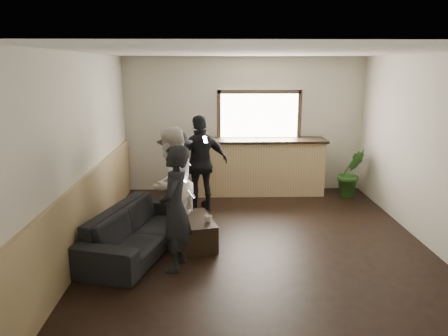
{
  "coord_description": "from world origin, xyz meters",
  "views": [
    {
      "loc": [
        -0.67,
        -6.11,
        2.63
      ],
      "look_at": [
        -0.5,
        0.4,
        1.08
      ],
      "focal_mm": 35.0,
      "sensor_mm": 36.0,
      "label": 1
    }
  ],
  "objects_px": {
    "coffee_table": "(195,231)",
    "person_c": "(176,176)",
    "bar_counter": "(259,163)",
    "person_a": "(175,209)",
    "person_d": "(201,163)",
    "cup_a": "(187,212)",
    "cup_b": "(208,219)",
    "potted_plant": "(351,173)",
    "person_b": "(171,184)",
    "sofa": "(138,230)"
  },
  "relations": [
    {
      "from": "coffee_table",
      "to": "person_c",
      "type": "distance_m",
      "value": 1.25
    },
    {
      "from": "bar_counter",
      "to": "person_a",
      "type": "distance_m",
      "value": 3.75
    },
    {
      "from": "bar_counter",
      "to": "person_d",
      "type": "bearing_deg",
      "value": -138.5
    },
    {
      "from": "cup_a",
      "to": "person_d",
      "type": "height_order",
      "value": "person_d"
    },
    {
      "from": "cup_b",
      "to": "person_c",
      "type": "xyz_separation_m",
      "value": [
        -0.56,
        1.18,
        0.34
      ]
    },
    {
      "from": "potted_plant",
      "to": "person_b",
      "type": "xyz_separation_m",
      "value": [
        -3.43,
        -2.14,
        0.38
      ]
    },
    {
      "from": "cup_b",
      "to": "person_c",
      "type": "relative_size",
      "value": 0.06
    },
    {
      "from": "potted_plant",
      "to": "person_c",
      "type": "height_order",
      "value": "person_c"
    },
    {
      "from": "cup_a",
      "to": "person_c",
      "type": "height_order",
      "value": "person_c"
    },
    {
      "from": "sofa",
      "to": "potted_plant",
      "type": "bearing_deg",
      "value": -39.99
    },
    {
      "from": "coffee_table",
      "to": "person_b",
      "type": "distance_m",
      "value": 0.79
    },
    {
      "from": "potted_plant",
      "to": "cup_a",
      "type": "bearing_deg",
      "value": -145.23
    },
    {
      "from": "person_c",
      "to": "bar_counter",
      "type": "bearing_deg",
      "value": 128.56
    },
    {
      "from": "person_b",
      "to": "person_d",
      "type": "xyz_separation_m",
      "value": [
        0.42,
        1.38,
        0.01
      ]
    },
    {
      "from": "bar_counter",
      "to": "potted_plant",
      "type": "relative_size",
      "value": 2.74
    },
    {
      "from": "person_b",
      "to": "person_c",
      "type": "height_order",
      "value": "person_b"
    },
    {
      "from": "sofa",
      "to": "person_b",
      "type": "relative_size",
      "value": 1.27
    },
    {
      "from": "cup_b",
      "to": "person_d",
      "type": "bearing_deg",
      "value": 94.66
    },
    {
      "from": "bar_counter",
      "to": "person_c",
      "type": "bearing_deg",
      "value": -134.38
    },
    {
      "from": "person_a",
      "to": "person_c",
      "type": "relative_size",
      "value": 1.04
    },
    {
      "from": "cup_b",
      "to": "person_b",
      "type": "bearing_deg",
      "value": 145.04
    },
    {
      "from": "coffee_table",
      "to": "person_d",
      "type": "relative_size",
      "value": 0.52
    },
    {
      "from": "person_b",
      "to": "person_d",
      "type": "height_order",
      "value": "person_d"
    },
    {
      "from": "sofa",
      "to": "person_c",
      "type": "distance_m",
      "value": 1.41
    },
    {
      "from": "coffee_table",
      "to": "cup_a",
      "type": "distance_m",
      "value": 0.33
    },
    {
      "from": "coffee_table",
      "to": "cup_b",
      "type": "distance_m",
      "value": 0.35
    },
    {
      "from": "cup_a",
      "to": "potted_plant",
      "type": "xyz_separation_m",
      "value": [
        3.2,
        2.22,
        0.04
      ]
    },
    {
      "from": "person_a",
      "to": "person_b",
      "type": "distance_m",
      "value": 1.04
    },
    {
      "from": "sofa",
      "to": "cup_a",
      "type": "height_order",
      "value": "sofa"
    },
    {
      "from": "cup_b",
      "to": "person_d",
      "type": "relative_size",
      "value": 0.06
    },
    {
      "from": "coffee_table",
      "to": "person_c",
      "type": "bearing_deg",
      "value": 108.51
    },
    {
      "from": "cup_a",
      "to": "sofa",
      "type": "bearing_deg",
      "value": -151.17
    },
    {
      "from": "cup_a",
      "to": "cup_b",
      "type": "relative_size",
      "value": 1.29
    },
    {
      "from": "person_d",
      "to": "coffee_table",
      "type": "bearing_deg",
      "value": 65.61
    },
    {
      "from": "coffee_table",
      "to": "person_c",
      "type": "xyz_separation_m",
      "value": [
        -0.35,
        1.05,
        0.59
      ]
    },
    {
      "from": "person_b",
      "to": "person_d",
      "type": "distance_m",
      "value": 1.44
    },
    {
      "from": "coffee_table",
      "to": "cup_a",
      "type": "relative_size",
      "value": 7.25
    },
    {
      "from": "coffee_table",
      "to": "potted_plant",
      "type": "bearing_deg",
      "value": 37.82
    },
    {
      "from": "potted_plant",
      "to": "person_c",
      "type": "relative_size",
      "value": 0.62
    },
    {
      "from": "coffee_table",
      "to": "person_a",
      "type": "xyz_separation_m",
      "value": [
        -0.21,
        -0.77,
        0.62
      ]
    },
    {
      "from": "sofa",
      "to": "person_a",
      "type": "bearing_deg",
      "value": -117.63
    },
    {
      "from": "person_a",
      "to": "person_c",
      "type": "bearing_deg",
      "value": -164.48
    },
    {
      "from": "potted_plant",
      "to": "person_d",
      "type": "distance_m",
      "value": 3.13
    },
    {
      "from": "sofa",
      "to": "person_d",
      "type": "bearing_deg",
      "value": -9.0
    },
    {
      "from": "sofa",
      "to": "bar_counter",
      "type": "bearing_deg",
      "value": -19.17
    },
    {
      "from": "bar_counter",
      "to": "person_b",
      "type": "relative_size",
      "value": 1.55
    },
    {
      "from": "coffee_table",
      "to": "cup_a",
      "type": "height_order",
      "value": "cup_a"
    },
    {
      "from": "bar_counter",
      "to": "person_c",
      "type": "height_order",
      "value": "bar_counter"
    },
    {
      "from": "potted_plant",
      "to": "person_c",
      "type": "xyz_separation_m",
      "value": [
        -3.43,
        -1.35,
        0.3
      ]
    },
    {
      "from": "cup_b",
      "to": "sofa",
      "type": "bearing_deg",
      "value": -176.13
    }
  ]
}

